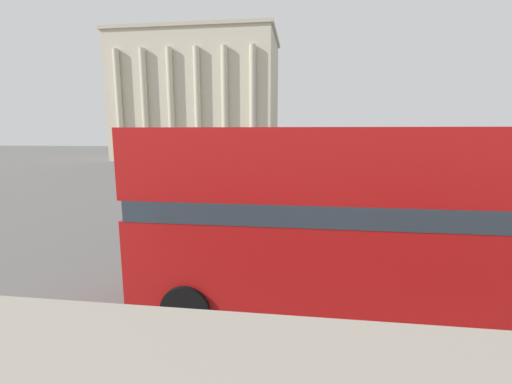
{
  "coord_description": "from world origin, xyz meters",
  "views": [
    {
      "loc": [
        -1.1,
        -2.24,
        4.28
      ],
      "look_at": [
        -3.45,
        15.6,
        1.14
      ],
      "focal_mm": 24.0,
      "sensor_mm": 36.0,
      "label": 1
    }
  ],
  "objects_px": {
    "traffic_light_near": "(230,192)",
    "car_navy": "(456,205)",
    "traffic_light_mid": "(282,167)",
    "car_silver": "(264,194)",
    "pedestrian_olive": "(155,193)",
    "pedestrian_red": "(297,175)",
    "plaza_building_left": "(199,99)",
    "double_decker_bus": "(362,215)",
    "traffic_light_far": "(235,154)"
  },
  "relations": [
    {
      "from": "traffic_light_near",
      "to": "car_navy",
      "type": "relative_size",
      "value": 0.79
    },
    {
      "from": "traffic_light_mid",
      "to": "car_silver",
      "type": "bearing_deg",
      "value": 113.37
    },
    {
      "from": "car_navy",
      "to": "pedestrian_olive",
      "type": "relative_size",
      "value": 2.31
    },
    {
      "from": "traffic_light_mid",
      "to": "pedestrian_red",
      "type": "distance_m",
      "value": 10.27
    },
    {
      "from": "plaza_building_left",
      "to": "double_decker_bus",
      "type": "bearing_deg",
      "value": -69.35
    },
    {
      "from": "double_decker_bus",
      "to": "traffic_light_far",
      "type": "relative_size",
      "value": 2.47
    },
    {
      "from": "pedestrian_red",
      "to": "traffic_light_far",
      "type": "bearing_deg",
      "value": -31.81
    },
    {
      "from": "traffic_light_far",
      "to": "car_silver",
      "type": "distance_m",
      "value": 6.1
    },
    {
      "from": "double_decker_bus",
      "to": "pedestrian_red",
      "type": "relative_size",
      "value": 6.24
    },
    {
      "from": "double_decker_bus",
      "to": "pedestrian_olive",
      "type": "height_order",
      "value": "double_decker_bus"
    },
    {
      "from": "traffic_light_near",
      "to": "car_navy",
      "type": "height_order",
      "value": "traffic_light_near"
    },
    {
      "from": "double_decker_bus",
      "to": "traffic_light_near",
      "type": "distance_m",
      "value": 5.58
    },
    {
      "from": "traffic_light_mid",
      "to": "traffic_light_near",
      "type": "bearing_deg",
      "value": -106.41
    },
    {
      "from": "car_navy",
      "to": "pedestrian_red",
      "type": "relative_size",
      "value": 2.53
    },
    {
      "from": "pedestrian_olive",
      "to": "traffic_light_far",
      "type": "bearing_deg",
      "value": 138.3
    },
    {
      "from": "double_decker_bus",
      "to": "car_navy",
      "type": "height_order",
      "value": "double_decker_bus"
    },
    {
      "from": "traffic_light_far",
      "to": "pedestrian_red",
      "type": "relative_size",
      "value": 2.53
    },
    {
      "from": "traffic_light_far",
      "to": "car_navy",
      "type": "distance_m",
      "value": 14.46
    },
    {
      "from": "double_decker_bus",
      "to": "pedestrian_olive",
      "type": "bearing_deg",
      "value": 136.31
    },
    {
      "from": "traffic_light_mid",
      "to": "car_navy",
      "type": "xyz_separation_m",
      "value": [
        8.7,
        1.02,
        -1.88
      ]
    },
    {
      "from": "traffic_light_mid",
      "to": "traffic_light_far",
      "type": "height_order",
      "value": "traffic_light_far"
    },
    {
      "from": "traffic_light_mid",
      "to": "car_navy",
      "type": "bearing_deg",
      "value": 6.69
    },
    {
      "from": "car_navy",
      "to": "traffic_light_mid",
      "type": "bearing_deg",
      "value": 23.7
    },
    {
      "from": "traffic_light_near",
      "to": "pedestrian_olive",
      "type": "xyz_separation_m",
      "value": [
        -5.39,
        5.67,
        -1.13
      ]
    },
    {
      "from": "plaza_building_left",
      "to": "traffic_light_far",
      "type": "bearing_deg",
      "value": -69.0
    },
    {
      "from": "traffic_light_far",
      "to": "pedestrian_olive",
      "type": "bearing_deg",
      "value": -112.27
    },
    {
      "from": "plaza_building_left",
      "to": "traffic_light_mid",
      "type": "height_order",
      "value": "plaza_building_left"
    },
    {
      "from": "car_silver",
      "to": "pedestrian_red",
      "type": "height_order",
      "value": "pedestrian_red"
    },
    {
      "from": "double_decker_bus",
      "to": "plaza_building_left",
      "type": "height_order",
      "value": "plaza_building_left"
    },
    {
      "from": "traffic_light_mid",
      "to": "car_navy",
      "type": "height_order",
      "value": "traffic_light_mid"
    },
    {
      "from": "car_navy",
      "to": "pedestrian_olive",
      "type": "xyz_separation_m",
      "value": [
        -15.64,
        -0.61,
        0.36
      ]
    },
    {
      "from": "car_navy",
      "to": "car_silver",
      "type": "bearing_deg",
      "value": 7.12
    },
    {
      "from": "double_decker_bus",
      "to": "pedestrian_olive",
      "type": "distance_m",
      "value": 13.47
    },
    {
      "from": "plaza_building_left",
      "to": "car_silver",
      "type": "relative_size",
      "value": 5.98
    },
    {
      "from": "traffic_light_near",
      "to": "plaza_building_left",
      "type": "bearing_deg",
      "value": 107.91
    },
    {
      "from": "traffic_light_mid",
      "to": "pedestrian_olive",
      "type": "height_order",
      "value": "traffic_light_mid"
    },
    {
      "from": "pedestrian_olive",
      "to": "plaza_building_left",
      "type": "bearing_deg",
      "value": 173.51
    },
    {
      "from": "traffic_light_mid",
      "to": "car_navy",
      "type": "relative_size",
      "value": 0.94
    },
    {
      "from": "car_navy",
      "to": "pedestrian_olive",
      "type": "bearing_deg",
      "value": 19.23
    },
    {
      "from": "double_decker_bus",
      "to": "car_silver",
      "type": "distance_m",
      "value": 12.64
    },
    {
      "from": "double_decker_bus",
      "to": "pedestrian_red",
      "type": "height_order",
      "value": "double_decker_bus"
    },
    {
      "from": "traffic_light_mid",
      "to": "traffic_light_far",
      "type": "bearing_deg",
      "value": 116.56
    },
    {
      "from": "double_decker_bus",
      "to": "traffic_light_mid",
      "type": "height_order",
      "value": "double_decker_bus"
    },
    {
      "from": "double_decker_bus",
      "to": "traffic_light_near",
      "type": "bearing_deg",
      "value": 136.59
    },
    {
      "from": "car_silver",
      "to": "pedestrian_olive",
      "type": "bearing_deg",
      "value": 149.64
    },
    {
      "from": "double_decker_bus",
      "to": "pedestrian_red",
      "type": "bearing_deg",
      "value": 97.67
    },
    {
      "from": "car_navy",
      "to": "plaza_building_left",
      "type": "bearing_deg",
      "value": -39.94
    },
    {
      "from": "double_decker_bus",
      "to": "traffic_light_far",
      "type": "height_order",
      "value": "double_decker_bus"
    },
    {
      "from": "car_navy",
      "to": "pedestrian_red",
      "type": "height_order",
      "value": "pedestrian_red"
    },
    {
      "from": "plaza_building_left",
      "to": "traffic_light_mid",
      "type": "distance_m",
      "value": 42.19
    }
  ]
}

